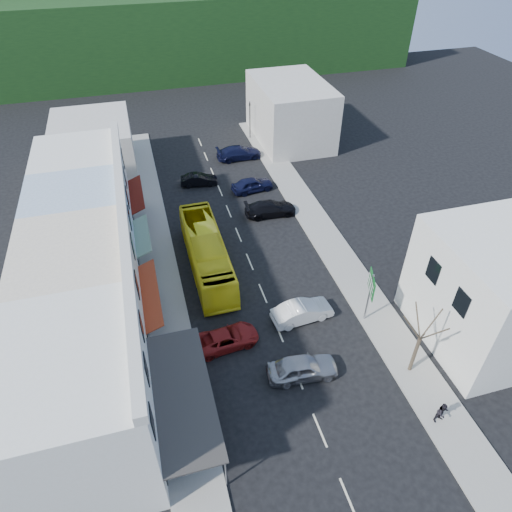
{
  "coord_description": "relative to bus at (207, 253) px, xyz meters",
  "views": [
    {
      "loc": [
        -7.43,
        -20.71,
        24.86
      ],
      "look_at": [
        0.0,
        6.0,
        2.2
      ],
      "focal_mm": 32.0,
      "sensor_mm": 36.0,
      "label": 1
    }
  ],
  "objects": [
    {
      "name": "car_red",
      "position": [
        -0.27,
        -8.4,
        -0.85
      ],
      "size": [
        4.77,
        2.36,
        1.4
      ],
      "primitive_type": "imported",
      "rotation": [
        0.0,
        0.0,
        1.67
      ],
      "color": "maroon",
      "rests_on": "ground"
    },
    {
      "name": "hillside",
      "position": [
        2.11,
        56.92,
        5.18
      ],
      "size": [
        80.0,
        26.0,
        14.0
      ],
      "color": "black",
      "rests_on": "ground"
    },
    {
      "name": "car_white",
      "position": [
        5.58,
        -7.52,
        -0.85
      ],
      "size": [
        4.55,
        2.22,
        1.4
      ],
      "primitive_type": "imported",
      "rotation": [
        0.0,
        0.0,
        1.67
      ],
      "color": "silver",
      "rests_on": "ground"
    },
    {
      "name": "car_silver",
      "position": [
        3.88,
        -12.22,
        -0.85
      ],
      "size": [
        4.53,
        2.15,
        1.4
      ],
      "primitive_type": "imported",
      "rotation": [
        0.0,
        0.0,
        1.49
      ],
      "color": "#A0A0A5",
      "rests_on": "ground"
    },
    {
      "name": "distant_block_left",
      "position": [
        -8.43,
        18.83,
        1.45
      ],
      "size": [
        8.0,
        10.0,
        6.0
      ],
      "primitive_type": "cube",
      "color": "#B7B2A8",
      "rests_on": "ground"
    },
    {
      "name": "distant_block_right",
      "position": [
        14.57,
        21.83,
        1.95
      ],
      "size": [
        8.0,
        12.0,
        7.0
      ],
      "primitive_type": "cube",
      "color": "#B7B2A8",
      "rests_on": "ground"
    },
    {
      "name": "car_black_near",
      "position": [
        7.33,
        6.17,
        -0.85
      ],
      "size": [
        4.58,
        2.04,
        1.4
      ],
      "primitive_type": "imported",
      "rotation": [
        0.0,
        0.0,
        1.52
      ],
      "color": "black",
      "rests_on": "ground"
    },
    {
      "name": "sidewalk_left",
      "position": [
        -3.93,
        1.83,
        -1.48
      ],
      "size": [
        3.0,
        52.0,
        0.15
      ],
      "primitive_type": "cube",
      "color": "gray",
      "rests_on": "ground"
    },
    {
      "name": "bus",
      "position": [
        0.0,
        0.0,
        0.0
      ],
      "size": [
        2.54,
        11.61,
        3.1
      ],
      "primitive_type": "imported",
      "rotation": [
        0.0,
        0.0,
        0.0
      ],
      "color": "yellow",
      "rests_on": "ground"
    },
    {
      "name": "sidewalk_right",
      "position": [
        11.07,
        1.83,
        -1.48
      ],
      "size": [
        3.0,
        52.0,
        0.15
      ],
      "primitive_type": "cube",
      "color": "gray",
      "rests_on": "ground"
    },
    {
      "name": "right_building",
      "position": [
        17.07,
        -12.17,
        2.45
      ],
      "size": [
        8.0,
        9.0,
        8.0
      ],
      "primitive_type": "cube",
      "color": "silver",
      "rests_on": "ground"
    },
    {
      "name": "car_black_far",
      "position": [
        1.69,
        13.59,
        -0.85
      ],
      "size": [
        4.6,
        2.37,
        1.4
      ],
      "primitive_type": "imported",
      "rotation": [
        0.0,
        0.0,
        1.44
      ],
      "color": "black",
      "rests_on": "ground"
    },
    {
      "name": "car_navy_far",
      "position": [
        7.21,
        18.31,
        -0.85
      ],
      "size": [
        4.56,
        1.99,
        1.4
      ],
      "primitive_type": "imported",
      "rotation": [
        0.0,
        0.0,
        1.6
      ],
      "color": "black",
      "rests_on": "ground"
    },
    {
      "name": "direction_sign",
      "position": [
        9.97,
        -8.84,
        0.65
      ],
      "size": [
        1.4,
        2.12,
        4.41
      ],
      "primitive_type": null,
      "rotation": [
        0.0,
        0.0,
        -0.32
      ],
      "color": "#0C5D1C",
      "rests_on": "ground"
    },
    {
      "name": "ground",
      "position": [
        3.57,
        -8.17,
        -1.55
      ],
      "size": [
        120.0,
        120.0,
        0.0
      ],
      "primitive_type": "plane",
      "color": "black",
      "rests_on": "ground"
    },
    {
      "name": "car_navy_mid",
      "position": [
        6.81,
        10.92,
        -0.85
      ],
      "size": [
        4.6,
        2.37,
        1.4
      ],
      "primitive_type": "imported",
      "rotation": [
        0.0,
        0.0,
        1.7
      ],
      "color": "black",
      "rests_on": "ground"
    },
    {
      "name": "shopfront_row",
      "position": [
        -8.93,
        -3.17,
        2.45
      ],
      "size": [
        8.25,
        30.0,
        8.0
      ],
      "color": "silver",
      "rests_on": "ground"
    },
    {
      "name": "pedestrian_left",
      "position": [
        -4.82,
        -4.84,
        -0.55
      ],
      "size": [
        0.6,
        0.71,
        1.7
      ],
      "primitive_type": "imported",
      "rotation": [
        0.0,
        0.0,
        1.97
      ],
      "color": "black",
      "rests_on": "sidewalk_left"
    },
    {
      "name": "traffic_signal",
      "position": [
        9.85,
        23.21,
        0.8
      ],
      "size": [
        0.5,
        0.95,
        4.7
      ],
      "primitive_type": null,
      "rotation": [
        0.0,
        0.0,
        3.13
      ],
      "color": "black",
      "rests_on": "ground"
    },
    {
      "name": "street_tree",
      "position": [
        10.81,
        -13.78,
        1.61
      ],
      "size": [
        2.07,
        2.07,
        6.32
      ],
      "primitive_type": null,
      "rotation": [
        0.0,
        0.0,
        0.02
      ],
      "color": "#382C1F",
      "rests_on": "ground"
    },
    {
      "name": "pedestrian_right",
      "position": [
        10.61,
        -17.54,
        -0.55
      ],
      "size": [
        0.74,
        0.51,
        1.7
      ],
      "primitive_type": "imported",
      "rotation": [
        0.0,
        0.0,
        0.1
      ],
      "color": "black",
      "rests_on": "sidewalk_right"
    }
  ]
}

